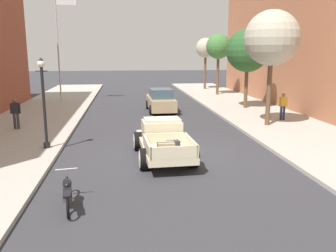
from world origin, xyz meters
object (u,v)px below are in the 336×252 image
(street_tree_farthest, at_px, (206,48))
(car_background_tan, at_px, (161,101))
(hotrod_truck_cream, at_px, (162,138))
(street_tree_nearest, at_px, (272,38))
(motorcycle_parked, at_px, (67,192))
(pedestrian_sidewalk_left, at_px, (16,112))
(flagpole, at_px, (60,33))
(street_lamp_near, at_px, (43,96))
(pedestrian_sidewalk_right, at_px, (283,105))
(street_tree_second, at_px, (248,51))
(street_tree_third, at_px, (218,47))

(street_tree_farthest, bearing_deg, car_background_tan, -114.54)
(car_background_tan, bearing_deg, hotrod_truck_cream, -95.50)
(street_tree_nearest, bearing_deg, car_background_tan, 130.95)
(car_background_tan, xyz_separation_m, street_tree_farthest, (6.47, 14.16, 3.85))
(motorcycle_parked, xyz_separation_m, pedestrian_sidewalk_left, (-4.19, 10.07, 0.64))
(motorcycle_parked, relative_size, pedestrian_sidewalk_left, 1.28)
(flagpole, distance_m, street_tree_farthest, 16.48)
(street_lamp_near, bearing_deg, street_tree_farthest, 62.63)
(pedestrian_sidewalk_right, xyz_separation_m, street_tree_second, (-0.59, 5.07, 3.23))
(pedestrian_sidewalk_left, distance_m, street_tree_nearest, 14.37)
(street_tree_nearest, relative_size, street_tree_third, 1.09)
(street_tree_third, bearing_deg, pedestrian_sidewalk_right, -87.91)
(car_background_tan, height_order, street_lamp_near, street_lamp_near)
(street_tree_third, relative_size, street_tree_farthest, 1.03)
(motorcycle_parked, xyz_separation_m, street_tree_second, (10.55, 15.85, 3.87))
(motorcycle_parked, bearing_deg, street_tree_second, 56.35)
(motorcycle_parked, distance_m, pedestrian_sidewalk_right, 15.52)
(car_background_tan, xyz_separation_m, street_tree_third, (6.45, 8.62, 3.93))
(street_tree_second, bearing_deg, pedestrian_sidewalk_left, -158.58)
(flagpole, height_order, street_tree_nearest, flagpole)
(motorcycle_parked, height_order, car_background_tan, car_background_tan)
(hotrod_truck_cream, relative_size, pedestrian_sidewalk_left, 3.03)
(pedestrian_sidewalk_left, relative_size, pedestrian_sidewalk_right, 1.00)
(car_background_tan, bearing_deg, street_tree_farthest, 65.46)
(street_tree_third, bearing_deg, motorcycle_parked, -113.60)
(hotrod_truck_cream, relative_size, motorcycle_parked, 2.38)
(hotrod_truck_cream, bearing_deg, motorcycle_parked, -124.43)
(street_tree_nearest, relative_size, street_tree_farthest, 1.12)
(flagpole, bearing_deg, pedestrian_sidewalk_right, -36.56)
(street_lamp_near, height_order, street_tree_nearest, street_tree_nearest)
(pedestrian_sidewalk_right, distance_m, street_lamp_near, 13.86)
(pedestrian_sidewalk_right, relative_size, street_tree_second, 0.29)
(car_background_tan, height_order, street_tree_nearest, street_tree_nearest)
(street_tree_nearest, height_order, street_tree_third, street_tree_nearest)
(hotrod_truck_cream, distance_m, pedestrian_sidewalk_left, 9.16)
(motorcycle_parked, height_order, street_tree_second, street_tree_second)
(hotrod_truck_cream, relative_size, street_lamp_near, 1.30)
(pedestrian_sidewalk_right, xyz_separation_m, street_tree_nearest, (-1.50, -1.31, 3.85))
(pedestrian_sidewalk_left, distance_m, street_lamp_near, 4.98)
(hotrod_truck_cream, relative_size, street_tree_second, 0.87)
(street_lamp_near, height_order, street_tree_third, street_tree_third)
(street_tree_third, bearing_deg, hotrod_truck_cream, -110.80)
(street_tree_third, bearing_deg, car_background_tan, -126.82)
(hotrod_truck_cream, height_order, pedestrian_sidewalk_right, pedestrian_sidewalk_right)
(pedestrian_sidewalk_left, bearing_deg, motorcycle_parked, -67.41)
(street_lamp_near, height_order, flagpole, flagpole)
(motorcycle_parked, xyz_separation_m, pedestrian_sidewalk_right, (11.14, 10.79, 0.64))
(motorcycle_parked, bearing_deg, hotrod_truck_cream, 55.57)
(pedestrian_sidewalk_right, relative_size, street_tree_third, 0.29)
(hotrod_truck_cream, bearing_deg, pedestrian_sidewalk_right, 37.89)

